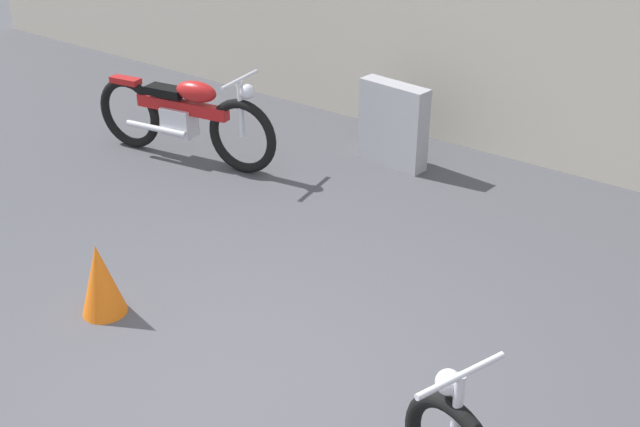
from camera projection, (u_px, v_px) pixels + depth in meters
ground_plane at (238, 405)px, 4.66m from camera, size 40.00×40.00×0.00m
building_wall at (562, 7)px, 7.17m from camera, size 18.00×0.30×3.13m
stone_marker at (393, 124)px, 7.63m from camera, size 0.75×0.27×0.84m
traffic_cone at (100, 280)px, 5.39m from camera, size 0.32×0.32×0.55m
motorcycle_red at (185, 116)px, 7.70m from camera, size 2.14×0.67×0.97m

